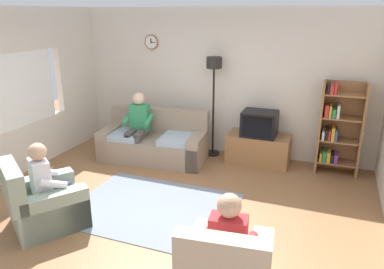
{
  "coord_description": "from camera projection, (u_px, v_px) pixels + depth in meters",
  "views": [
    {
      "loc": [
        1.95,
        -3.99,
        2.63
      ],
      "look_at": [
        0.13,
        0.76,
        0.92
      ],
      "focal_mm": 34.55,
      "sensor_mm": 36.0,
      "label": 1
    }
  ],
  "objects": [
    {
      "name": "ground_plane",
      "position": [
        163.0,
        214.0,
        5.03
      ],
      "size": [
        12.0,
        12.0,
        0.0
      ],
      "primitive_type": "plane",
      "color": "#8C603D"
    },
    {
      "name": "armchair_near_window",
      "position": [
        45.0,
        205.0,
        4.69
      ],
      "size": [
        1.16,
        1.18,
        0.9
      ],
      "color": "gray",
      "rests_on": "ground_plane"
    },
    {
      "name": "bookshelf",
      "position": [
        337.0,
        128.0,
        6.12
      ],
      "size": [
        0.68,
        0.36,
        1.55
      ],
      "color": "olive",
      "rests_on": "ground_plane"
    },
    {
      "name": "person_in_left_armchair",
      "position": [
        49.0,
        180.0,
        4.64
      ],
      "size": [
        0.62,
        0.64,
        1.12
      ],
      "color": "silver",
      "rests_on": "ground_plane"
    },
    {
      "name": "person_on_couch",
      "position": [
        138.0,
        123.0,
        6.68
      ],
      "size": [
        0.54,
        0.56,
        1.24
      ],
      "color": "#338C59",
      "rests_on": "ground_plane"
    },
    {
      "name": "floor_lamp",
      "position": [
        214.0,
        79.0,
        6.67
      ],
      "size": [
        0.28,
        0.28,
        1.85
      ],
      "color": "black",
      "rests_on": "ground_plane"
    },
    {
      "name": "back_wall_assembly",
      "position": [
        222.0,
        82.0,
        6.96
      ],
      "size": [
        6.2,
        0.17,
        2.7
      ],
      "color": "silver",
      "rests_on": "ground_plane"
    },
    {
      "name": "person_in_right_armchair",
      "position": [
        229.0,
        240.0,
        3.44
      ],
      "size": [
        0.54,
        0.57,
        1.12
      ],
      "color": "red",
      "rests_on": "ground_plane"
    },
    {
      "name": "area_rug",
      "position": [
        153.0,
        208.0,
        5.17
      ],
      "size": [
        2.2,
        1.7,
        0.01
      ],
      "primitive_type": "cube",
      "color": "slate",
      "rests_on": "ground_plane"
    },
    {
      "name": "tv",
      "position": [
        260.0,
        124.0,
        6.48
      ],
      "size": [
        0.6,
        0.49,
        0.44
      ],
      "color": "black",
      "rests_on": "tv_stand"
    },
    {
      "name": "tv_stand",
      "position": [
        258.0,
        149.0,
        6.66
      ],
      "size": [
        1.1,
        0.56,
        0.53
      ],
      "color": "olive",
      "rests_on": "ground_plane"
    },
    {
      "name": "couch",
      "position": [
        154.0,
        143.0,
        6.81
      ],
      "size": [
        1.98,
        1.06,
        0.9
      ],
      "color": "gray",
      "rests_on": "ground_plane"
    }
  ]
}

